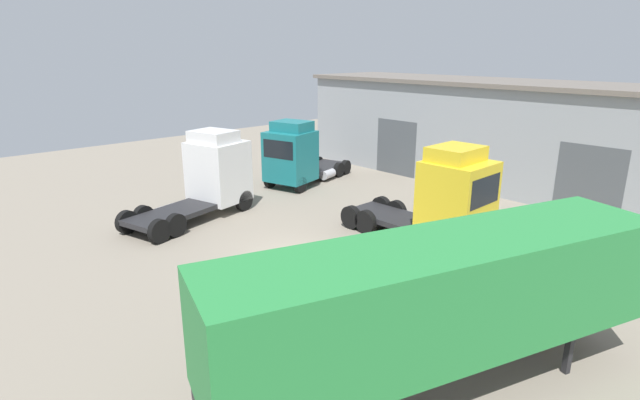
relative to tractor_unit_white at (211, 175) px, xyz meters
The scene contains 7 objects.
ground_plane 7.43m from the tractor_unit_white, ahead, with size 60.00×60.00×0.00m, color gray.
warehouse_building 17.89m from the tractor_unit_white, 66.46° to the left, with size 27.88×6.76×6.22m.
tractor_unit_white is the anchor object (origin of this frame).
container_trailer_green 16.31m from the tractor_unit_white, 12.02° to the right, with size 5.79×11.60×3.95m.
tractor_unit_yellow 11.66m from the tractor_unit_white, 23.66° to the left, with size 6.54×2.62×4.35m.
tractor_unit_teal 6.54m from the tractor_unit_white, 99.60° to the left, with size 4.06×6.83×3.99m.
traffic_cone 8.24m from the tractor_unit_white, 17.02° to the right, with size 0.40×0.40×0.55m.
Camera 1 is at (14.49, -11.65, 8.02)m, focal length 28.00 mm.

